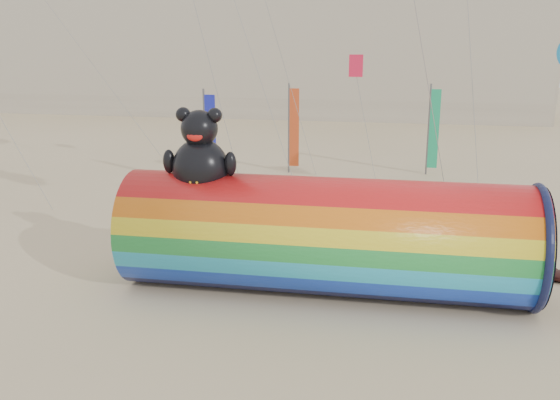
% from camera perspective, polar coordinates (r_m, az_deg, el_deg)
% --- Properties ---
extents(ground, '(160.00, 160.00, 0.00)m').
position_cam_1_polar(ground, '(20.98, -2.10, -7.34)').
color(ground, '#CCB58C').
rests_on(ground, ground).
extents(hotel_building, '(60.40, 15.40, 20.60)m').
position_cam_1_polar(hotel_building, '(66.91, -3.86, 17.08)').
color(hotel_building, '#B7AD99').
rests_on(hotel_building, ground).
extents(windsock_assembly, '(12.70, 3.87, 5.85)m').
position_cam_1_polar(windsock_assembly, '(19.54, 4.17, -3.02)').
color(windsock_assembly, red).
rests_on(windsock_assembly, ground).
extents(kite_handler, '(0.77, 0.60, 1.88)m').
position_cam_1_polar(kite_handler, '(23.24, 19.96, -3.53)').
color(kite_handler, '#5B5D63').
rests_on(kite_handler, ground).
extents(fabric_bundle, '(2.62, 1.35, 0.41)m').
position_cam_1_polar(fabric_bundle, '(22.96, 23.14, -6.12)').
color(fabric_bundle, '#3E100B').
rests_on(fabric_bundle, ground).
extents(festival_banners, '(12.28, 5.42, 5.20)m').
position_cam_1_polar(festival_banners, '(34.91, 3.17, 6.26)').
color(festival_banners, '#59595E').
rests_on(festival_banners, ground).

